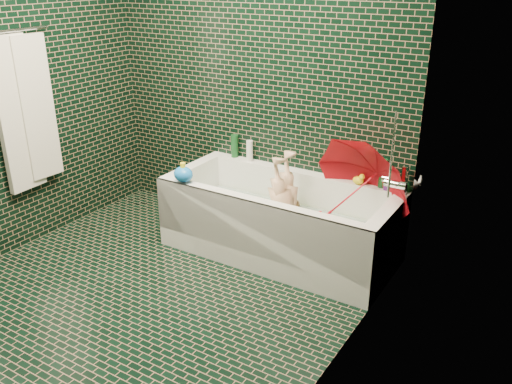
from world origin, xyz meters
The scene contains 20 objects.
floor centered at (0.00, 0.00, 0.00)m, with size 2.80×2.80×0.00m, color black.
wall_back centered at (0.00, 1.40, 1.25)m, with size 2.80×2.80×0.00m, color black.
wall_right centered at (1.30, 0.00, 1.25)m, with size 2.80×2.80×0.00m, color black.
bathtub centered at (0.45, 1.01, 0.21)m, with size 1.70×0.75×0.55m.
bath_mat centered at (0.45, 1.02, 0.16)m, with size 1.35×0.47×0.01m, color #4AC727.
water centered at (0.45, 1.02, 0.30)m, with size 1.48×0.53×0.00m, color silver.
towel_rail centered at (-1.25, 0.25, 1.60)m, with size 0.02×0.02×0.58m, color silver.
towel centered at (-1.24, 0.24, 1.03)m, with size 0.08×0.44×1.12m.
faucet centered at (1.26, 1.02, 0.77)m, with size 0.18×0.19×0.55m.
child centered at (0.49, 1.03, 0.31)m, with size 0.34×0.22×0.93m, color tan.
umbrella centered at (0.97, 1.08, 0.57)m, with size 0.72×0.72×0.64m, color red.
soap_bottle_a centered at (1.18, 1.34, 0.55)m, with size 0.11×0.11×0.28m, color white.
soap_bottle_b centered at (1.15, 1.31, 0.55)m, with size 0.08×0.08×0.18m, color #521D6D.
soap_bottle_c centered at (1.24, 1.36, 0.55)m, with size 0.12×0.12×0.15m, color #14481E.
bottle_right_tall centered at (1.09, 1.36, 0.66)m, with size 0.06×0.06×0.21m, color #14481E.
bottle_right_pump centered at (1.25, 1.34, 0.65)m, with size 0.05×0.05×0.20m, color silver.
bottle_left_tall centered at (-0.18, 1.37, 0.64)m, with size 0.06×0.06×0.19m, color #14481E.
bottle_left_short centered at (-0.02, 1.34, 0.64)m, with size 0.05×0.05×0.17m, color white.
rubber_duck centered at (0.93, 1.32, 0.59)m, with size 0.11×0.09×0.09m.
bath_toy centered at (-0.18, 0.70, 0.61)m, with size 0.18×0.16×0.15m.
Camera 1 is at (2.20, -2.15, 2.02)m, focal length 38.00 mm.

